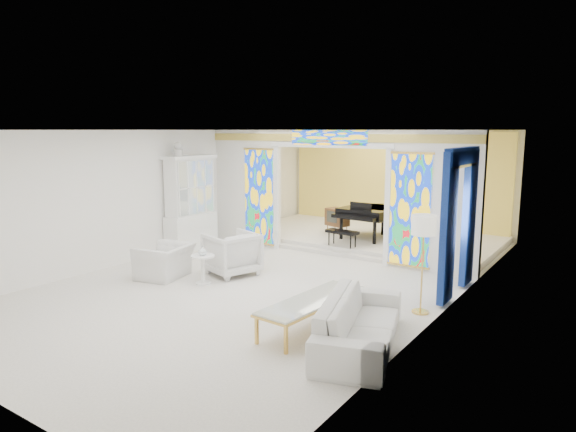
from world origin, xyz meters
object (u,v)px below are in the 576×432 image
Objects in this scene: tv_console at (337,217)px; coffee_table at (312,301)px; grand_piano at (376,213)px; china_cabinet at (190,204)px; sofa at (360,322)px; armchair_right at (232,253)px; armchair_left at (165,261)px.

coffee_table is at bearing -48.00° from tv_console.
grand_piano reaches higher than tv_console.
china_cabinet reaches higher than sofa.
grand_piano is 1.15m from tv_console.
grand_piano is (1.28, 4.33, 0.40)m from armchair_right.
armchair_right is at bearing 151.52° from coffee_table.
armchair_right reaches higher than coffee_table.
china_cabinet reaches higher than coffee_table.
armchair_left is at bearing -108.38° from grand_piano.
china_cabinet reaches higher than armchair_left.
china_cabinet is at bearing -98.51° from armchair_right.
grand_piano is (3.60, 3.18, -0.32)m from china_cabinet.
china_cabinet is 1.08× the size of grand_piano.
tv_console is at bearing 154.47° from armchair_left.
armchair_right is at bearing -75.56° from tv_console.
grand_piano reaches higher than sofa.
coffee_table is at bearing -69.40° from grand_piano.
grand_piano reaches higher than armchair_left.
grand_piano is (-2.56, 6.13, 0.50)m from sofa.
sofa is (6.17, -2.95, -0.82)m from china_cabinet.
armchair_left is 4.00m from coffee_table.
coffee_table is 6.52m from tv_console.
armchair_right is 4.54m from grand_piano.
tv_console is at bearing 51.55° from china_cabinet.
sofa is 0.91m from coffee_table.
sofa is 0.95× the size of grand_piano.
tv_console is at bearing 115.41° from coffee_table.
sofa is 6.66m from grand_piano.
armchair_right is 0.39× the size of grand_piano.
tv_console is (-3.69, 6.07, 0.28)m from sofa.
armchair_right is at bearing -26.47° from china_cabinet.
coffee_table is (3.95, -0.65, 0.09)m from armchair_left.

